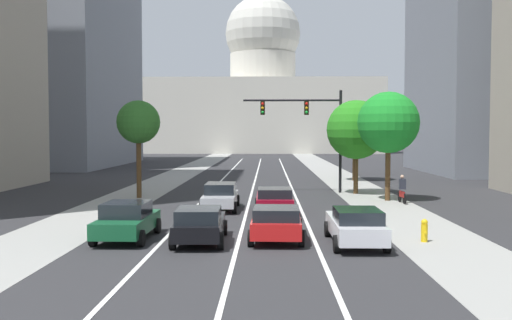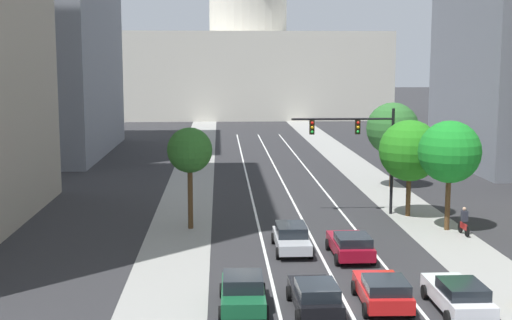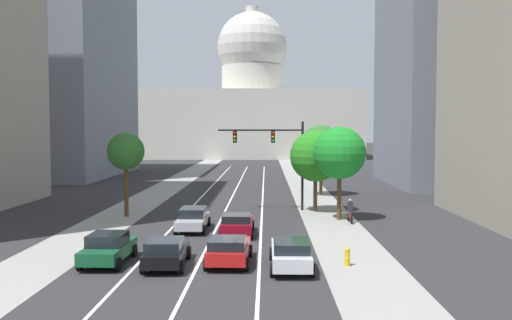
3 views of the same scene
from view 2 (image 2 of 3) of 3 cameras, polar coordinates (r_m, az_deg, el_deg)
The scene contains 19 objects.
ground_plane at distance 69.39m, azimuth 1.53°, elevation -0.55°, with size 400.00×400.00×0.00m, color #2B2B2D.
sidewalk_left at distance 64.29m, azimuth -5.20°, elevation -1.27°, with size 3.93×130.00×0.01m, color gray.
sidewalk_right at distance 65.62m, azimuth 8.82°, elevation -1.14°, with size 3.93×130.00×0.01m, color gray.
lane_stripe_left at distance 54.45m, azimuth -0.37°, elevation -2.95°, with size 0.16×90.00×0.01m, color white.
lane_stripe_center at distance 54.67m, azimuth 2.77°, elevation -2.92°, with size 0.16×90.00×0.01m, color white.
lane_stripe_right at distance 55.04m, azimuth 5.88°, elevation -2.87°, with size 0.16×90.00×0.01m, color white.
capitol_building at distance 132.22m, azimuth -0.64°, elevation 8.59°, with size 49.58×25.03×35.35m.
car_red at distance 30.90m, azimuth 10.28°, elevation -10.39°, with size 2.21×4.27×1.40m.
car_silver at distance 39.04m, azimuth 2.90°, elevation -6.30°, with size 1.98×4.65×1.45m.
car_black at distance 29.86m, azimuth 4.84°, elevation -10.94°, with size 2.08×4.36×1.42m.
car_green at distance 30.21m, azimuth -1.07°, elevation -10.63°, with size 2.09×4.33×1.51m.
car_crimson at distance 37.88m, azimuth 7.71°, elevation -6.85°, with size 2.11×4.43×1.41m.
car_white at distance 30.95m, azimuth 16.15°, elevation -10.53°, with size 2.00×4.69×1.44m.
traffic_signal_mast at distance 47.88m, azimuth 8.65°, elevation 1.53°, with size 7.00×0.39×7.26m.
cyclist at distance 44.16m, azimuth 16.58°, elevation -4.81°, with size 0.37×1.70×1.72m.
street_tree_mid_right at distance 44.55m, azimuth 15.49°, elevation 0.63°, with size 3.85×3.85×6.84m.
street_tree_mid_left at distance 43.47m, azimuth -5.42°, elevation 0.74°, with size 2.81×2.81×6.38m.
street_tree_far_right at distance 58.77m, azimuth 11.07°, elevation 2.50°, with size 4.34×4.34×7.05m.
street_tree_near_right at distance 47.98m, azimuth 12.40°, elevation 0.74°, with size 4.12×4.12×6.54m.
Camera 2 is at (-5.43, -28.37, 10.50)m, focal length 49.14 mm.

